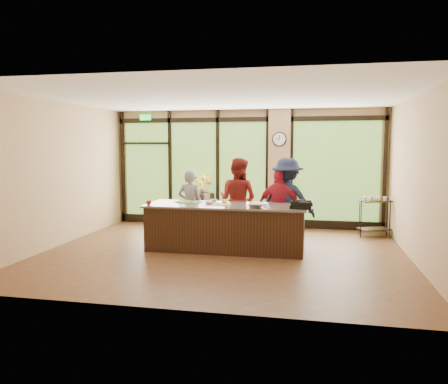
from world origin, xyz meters
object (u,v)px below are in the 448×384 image
at_px(island_base, 226,228).
at_px(cook_right, 287,201).
at_px(flower_stand, 203,210).
at_px(cook_left, 190,205).
at_px(roasting_pan, 302,207).
at_px(bar_cart, 375,212).

height_order(island_base, cook_right, cook_right).
relative_size(cook_right, flower_stand, 2.13).
xyz_separation_m(cook_left, flower_stand, (-0.13, 1.64, -0.35)).
xyz_separation_m(roasting_pan, bar_cart, (1.60, 2.20, -0.40)).
bearing_deg(island_base, flower_stand, 114.15).
bearing_deg(bar_cart, flower_stand, 150.17).
bearing_deg(bar_cart, cook_right, -173.16).
height_order(cook_right, roasting_pan, cook_right).
xyz_separation_m(island_base, cook_left, (-0.97, 0.81, 0.34)).
bearing_deg(island_base, cook_left, 140.12).
bearing_deg(roasting_pan, island_base, 177.64).
bearing_deg(flower_stand, bar_cart, 17.86).
xyz_separation_m(roasting_pan, flower_stand, (-2.60, 2.70, -0.53)).
bearing_deg(cook_left, island_base, 143.63).
distance_m(cook_left, cook_right, 2.14).
relative_size(island_base, roasting_pan, 7.76).
xyz_separation_m(cook_right, bar_cart, (1.94, 1.11, -0.36)).
distance_m(cook_right, roasting_pan, 1.14).
bearing_deg(bar_cart, cook_left, 172.57).
bearing_deg(cook_left, bar_cart, -160.90).
distance_m(flower_stand, bar_cart, 4.23).
height_order(cook_right, flower_stand, cook_right).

